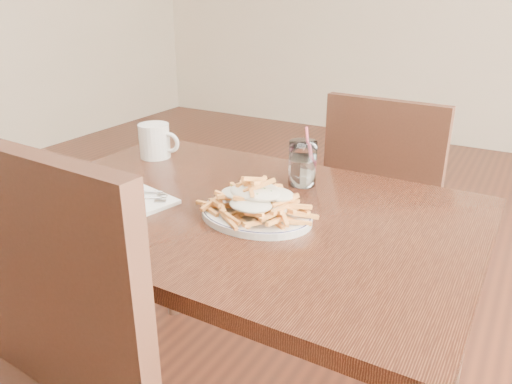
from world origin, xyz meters
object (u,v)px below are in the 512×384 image
Objects in this scene: fries_plate at (256,215)px; loaded_fries at (256,196)px; chair_far at (387,199)px; water_glass at (302,166)px; table at (239,233)px; coffee_mug at (155,141)px.

loaded_fries reaches higher than fries_plate.
water_glass is (-0.11, -0.54, 0.28)m from chair_far.
table is 0.51m from coffee_mug.
fries_plate is at bearing -29.06° from table.
table is 0.13m from fries_plate.
chair_far is 2.70× the size of fries_plate.
table is 0.16m from loaded_fries.
fries_plate reaches higher than table.
loaded_fries is at bearing 0.00° from fries_plate.
fries_plate is (0.08, -0.04, 0.09)m from table.
water_glass is (-0.00, 0.27, -0.00)m from loaded_fries.
table is 1.29× the size of chair_far.
fries_plate is at bearing -97.96° from chair_far.
fries_plate is 0.05m from loaded_fries.
loaded_fries is 1.50× the size of water_glass.
loaded_fries is at bearing -29.06° from table.
chair_far reaches higher than coffee_mug.
chair_far is at bearing 78.20° from water_glass.
chair_far reaches higher than water_glass.
coffee_mug is at bearing -138.93° from chair_far.
loaded_fries is (-0.11, -0.81, 0.28)m from chair_far.
water_glass is 1.22× the size of coffee_mug.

